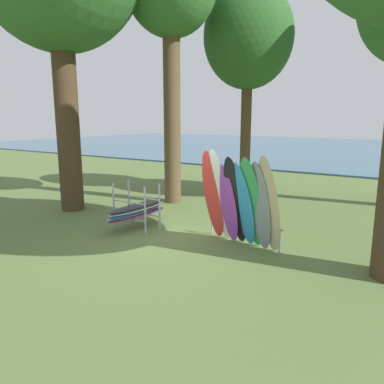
% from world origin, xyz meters
% --- Properties ---
extents(ground_plane, '(80.00, 80.00, 0.00)m').
position_xyz_m(ground_plane, '(0.00, 0.00, 0.00)').
color(ground_plane, '#566B38').
extents(lake_water, '(80.00, 36.00, 0.10)m').
position_xyz_m(lake_water, '(0.00, 30.98, 0.05)').
color(lake_water, '#38607A').
rests_on(lake_water, ground).
extents(tree_far_right_back, '(3.38, 3.38, 7.92)m').
position_xyz_m(tree_far_right_back, '(-1.22, 6.54, 5.91)').
color(tree_far_right_back, '#4C3823').
rests_on(tree_far_right_back, ground).
extents(leaning_board_pile, '(2.15, 0.96, 2.29)m').
position_xyz_m(leaning_board_pile, '(1.43, 0.56, 1.06)').
color(leaning_board_pile, red).
rests_on(leaning_board_pile, ground).
extents(board_storage_rack, '(1.15, 2.13, 1.25)m').
position_xyz_m(board_storage_rack, '(-1.52, 0.34, 0.52)').
color(board_storage_rack, '#9EA0A5').
rests_on(board_storage_rack, ground).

